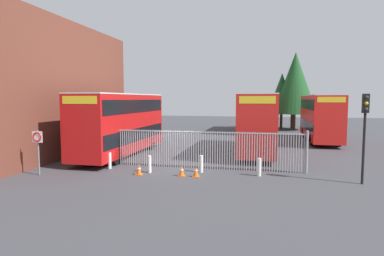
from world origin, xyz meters
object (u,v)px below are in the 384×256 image
Objects in this scene: bollard_center_front at (150,164)px; speed_limit_sign_post at (38,142)px; bollard_far_right at (259,167)px; traffic_cone_by_gate at (182,171)px; bollard_near_right at (201,164)px; double_decker_bus_behind_fence_left at (259,121)px; bollard_near_left at (110,161)px; double_decker_bus_near_gate at (122,122)px; double_decker_bus_far_back at (251,112)px; traffic_cone_mid_forecourt at (196,171)px; double_decker_bus_behind_fence_right at (320,116)px; traffic_cone_near_kerb at (139,170)px; traffic_light_kerbside at (365,122)px.

speed_limit_sign_post reaches higher than bollard_center_front.
traffic_cone_by_gate is (-3.98, -0.95, -0.19)m from bollard_far_right.
bollard_far_right is (5.92, 0.50, 0.00)m from bollard_center_front.
bollard_near_right is at bearing 16.83° from speed_limit_sign_post.
bollard_near_left is (-8.32, -7.83, -1.95)m from double_decker_bus_behind_fence_left.
bollard_center_front and bollard_near_right have the same top height.
bollard_center_front is (3.87, -4.89, -1.95)m from double_decker_bus_near_gate.
traffic_cone_mid_forecourt is at bearing -93.82° from double_decker_bus_far_back.
speed_limit_sign_post is (-7.54, -1.39, 1.49)m from traffic_cone_by_gate.
double_decker_bus_behind_fence_right is at bearing 47.24° from speed_limit_sign_post.
traffic_cone_near_kerb is (3.51, -5.53, -2.13)m from double_decker_bus_near_gate.
bollard_near_right is 1.42m from traffic_cone_by_gate.
double_decker_bus_behind_fence_left reaches higher than bollard_near_right.
bollard_near_right is 8.83m from speed_limit_sign_post.
bollard_far_right is (8.55, 0.04, 0.00)m from bollard_near_left.
traffic_light_kerbside reaches higher than traffic_cone_near_kerb.
bollard_near_right and bollard_far_right have the same top height.
double_decker_bus_near_gate is 11.38× the size of bollard_near_right.
traffic_cone_by_gate is at bearing -12.95° from bollard_center_front.
bollard_center_front is at bearing -51.64° from double_decker_bus_near_gate.
bollard_near_left and bollard_near_right have the same top height.
traffic_cone_by_gate is at bearing -178.87° from traffic_cone_mid_forecourt.
double_decker_bus_near_gate and double_decker_bus_behind_fence_right have the same top height.
bollard_center_front is 2.00m from traffic_cone_by_gate.
traffic_light_kerbside reaches higher than speed_limit_sign_post.
double_decker_bus_behind_fence_left is 11.38× the size of bollard_far_right.
speed_limit_sign_post reaches higher than bollard_far_right.
traffic_cone_by_gate is at bearing -42.57° from double_decker_bus_near_gate.
double_decker_bus_behind_fence_right is at bearing 55.52° from double_decker_bus_behind_fence_left.
bollard_center_front is 1.00× the size of bollard_far_right.
double_decker_bus_behind_fence_right is 16.87m from bollard_far_right.
speed_limit_sign_post is (-5.23, -1.19, 1.49)m from traffic_cone_near_kerb.
traffic_light_kerbside reaches higher than bollard_near_right.
bollard_near_right is (-2.92, -7.59, -1.95)m from double_decker_bus_behind_fence_left.
bollard_near_left is 5.41m from traffic_cone_mid_forecourt.
double_decker_bus_behind_fence_right is at bearing -50.32° from double_decker_bus_far_back.
bollard_near_left is 4.66m from traffic_cone_by_gate.
double_decker_bus_behind_fence_right is 18.32× the size of traffic_cone_near_kerb.
speed_limit_sign_post is at bearing -110.64° from double_decker_bus_far_back.
bollard_far_right is at bearing 16.26° from traffic_cone_mid_forecourt.
bollard_near_right is at bearing -118.41° from double_decker_bus_behind_fence_right.
double_decker_bus_far_back is at bearing 93.64° from bollard_far_right.
traffic_cone_near_kerb is at bearing 12.84° from speed_limit_sign_post.
speed_limit_sign_post is 0.56× the size of traffic_light_kerbside.
speed_limit_sign_post is (-1.72, -6.73, -0.65)m from double_decker_bus_near_gate.
double_decker_bus_far_back is at bearing 86.18° from traffic_cone_mid_forecourt.
bollard_near_right is (-1.62, -23.97, -1.95)m from double_decker_bus_far_back.
bollard_near_left is 5.40m from bollard_near_right.
traffic_cone_near_kerb is at bearing -124.15° from double_decker_bus_behind_fence_left.
double_decker_bus_behind_fence_left is at bearing 71.12° from traffic_cone_mid_forecourt.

